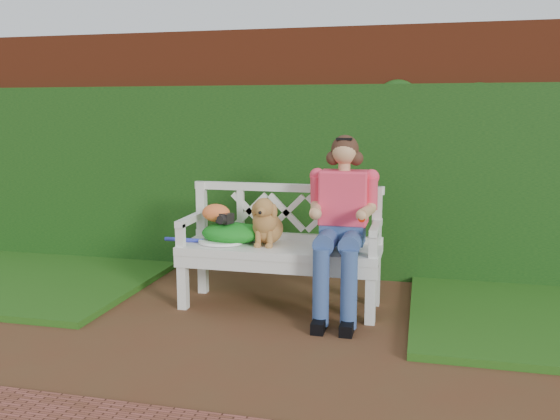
# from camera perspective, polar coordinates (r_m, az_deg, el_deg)

# --- Properties ---
(ground) EXTENTS (60.00, 60.00, 0.00)m
(ground) POSITION_cam_1_polar(r_m,az_deg,el_deg) (3.99, -4.22, -12.24)
(ground) COLOR #572E1B
(brick_wall) EXTENTS (10.00, 0.30, 2.20)m
(brick_wall) POSITION_cam_1_polar(r_m,az_deg,el_deg) (5.56, 1.63, 5.63)
(brick_wall) COLOR maroon
(brick_wall) RESTS_ON ground
(ivy_hedge) EXTENTS (10.00, 0.18, 1.70)m
(ivy_hedge) POSITION_cam_1_polar(r_m,az_deg,el_deg) (5.37, 1.13, 2.81)
(ivy_hedge) COLOR #255115
(ivy_hedge) RESTS_ON ground
(grass_left) EXTENTS (2.60, 2.00, 0.05)m
(grass_left) POSITION_cam_1_polar(r_m,az_deg,el_deg) (5.85, -24.44, -5.72)
(grass_left) COLOR #1B4810
(grass_left) RESTS_ON ground
(garden_bench) EXTENTS (1.63, 0.76, 0.48)m
(garden_bench) POSITION_cam_1_polar(r_m,az_deg,el_deg) (4.51, -0.00, -6.40)
(garden_bench) COLOR white
(garden_bench) RESTS_ON ground
(seated_woman) EXTENTS (0.70, 0.82, 1.24)m
(seated_woman) POSITION_cam_1_polar(r_m,az_deg,el_deg) (4.32, 6.03, -2.01)
(seated_woman) COLOR #E94E6F
(seated_woman) RESTS_ON ground
(dog) EXTENTS (0.36, 0.40, 0.37)m
(dog) POSITION_cam_1_polar(r_m,az_deg,el_deg) (4.45, -1.27, -0.98)
(dog) COLOR #9F6E3C
(dog) RESTS_ON garden_bench
(tennis_racket) EXTENTS (0.71, 0.51, 0.03)m
(tennis_racket) POSITION_cam_1_polar(r_m,az_deg,el_deg) (4.53, -6.11, -3.04)
(tennis_racket) COLOR white
(tennis_racket) RESTS_ON garden_bench
(green_bag) EXTENTS (0.50, 0.41, 0.16)m
(green_bag) POSITION_cam_1_polar(r_m,az_deg,el_deg) (4.55, -4.71, -2.16)
(green_bag) COLOR green
(green_bag) RESTS_ON garden_bench
(camera_item) EXTENTS (0.14, 0.12, 0.08)m
(camera_item) POSITION_cam_1_polar(r_m,az_deg,el_deg) (4.50, -5.32, -0.79)
(camera_item) COLOR black
(camera_item) RESTS_ON green_bag
(baseball_glove) EXTENTS (0.25, 0.20, 0.14)m
(baseball_glove) POSITION_cam_1_polar(r_m,az_deg,el_deg) (4.56, -6.17, -0.28)
(baseball_glove) COLOR orange
(baseball_glove) RESTS_ON green_bag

